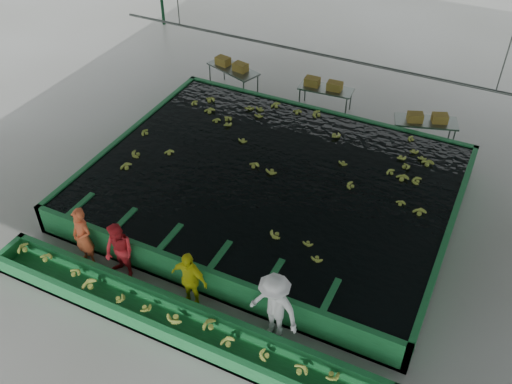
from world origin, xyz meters
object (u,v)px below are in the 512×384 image
at_px(worker_b, 119,252).
at_px(box_stack_left, 232,68).
at_px(worker_d, 274,308).
at_px(packing_table_right, 424,133).
at_px(packing_table_mid, 325,99).
at_px(flotation_tank, 271,187).
at_px(box_stack_mid, 323,87).
at_px(packing_table_left, 233,79).
at_px(sorting_trough, 176,321).
at_px(box_stack_right, 427,121).
at_px(worker_c, 189,279).
at_px(worker_a, 83,237).

height_order(worker_b, box_stack_left, worker_b).
height_order(worker_d, packing_table_right, worker_d).
relative_size(worker_b, packing_table_mid, 0.88).
relative_size(flotation_tank, box_stack_mid, 7.50).
distance_m(worker_b, packing_table_left, 9.64).
bearing_deg(sorting_trough, flotation_tank, 90.00).
distance_m(flotation_tank, box_stack_right, 5.73).
relative_size(worker_c, packing_table_mid, 0.86).
xyz_separation_m(worker_b, packing_table_left, (-1.89, 9.45, -0.36)).
distance_m(worker_b, box_stack_right, 10.44).
relative_size(worker_d, box_stack_mid, 1.42).
bearing_deg(worker_a, packing_table_left, 103.69).
bearing_deg(box_stack_left, worker_d, -57.38).
relative_size(packing_table_mid, packing_table_right, 0.96).
xyz_separation_m(worker_b, packing_table_right, (5.29, 9.01, -0.38)).
bearing_deg(flotation_tank, box_stack_mid, 95.40).
xyz_separation_m(flotation_tank, worker_a, (-3.15, -4.30, 0.40)).
distance_m(worker_c, packing_table_mid, 9.68).
relative_size(worker_c, packing_table_left, 0.80).
height_order(flotation_tank, sorting_trough, flotation_tank).
bearing_deg(packing_table_left, worker_b, -78.66).
bearing_deg(packing_table_mid, packing_table_right, -10.13).
bearing_deg(worker_c, packing_table_mid, 93.99).
bearing_deg(worker_a, flotation_tank, 62.70).
distance_m(packing_table_left, box_stack_left, 0.47).
relative_size(worker_a, box_stack_left, 1.28).
bearing_deg(worker_a, sorting_trough, -5.39).
bearing_deg(worker_d, flotation_tank, 126.56).
distance_m(sorting_trough, packing_table_mid, 10.47).
bearing_deg(worker_d, packing_table_left, 133.46).
height_order(sorting_trough, box_stack_left, box_stack_left).
bearing_deg(packing_table_mid, worker_b, -99.67).
bearing_deg(worker_c, packing_table_right, 71.89).
height_order(sorting_trough, worker_c, worker_c).
height_order(packing_table_left, box_stack_mid, box_stack_mid).
xyz_separation_m(worker_c, packing_table_mid, (-0.30, 9.66, -0.38)).
distance_m(packing_table_right, box_stack_mid, 3.83).
distance_m(box_stack_mid, box_stack_right, 3.83).
relative_size(flotation_tank, worker_b, 6.07).
xyz_separation_m(flotation_tank, box_stack_mid, (-0.51, 5.37, 0.40)).
bearing_deg(worker_a, box_stack_left, 104.09).
height_order(sorting_trough, box_stack_right, box_stack_right).
height_order(packing_table_right, box_stack_mid, box_stack_mid).
distance_m(flotation_tank, worker_c, 4.32).
height_order(packing_table_left, box_stack_left, box_stack_left).
xyz_separation_m(worker_d, packing_table_left, (-5.99, 9.45, -0.48)).
bearing_deg(packing_table_right, sorting_trough, -108.28).
relative_size(packing_table_right, box_stack_right, 1.56).
distance_m(flotation_tank, packing_table_right, 5.72).
xyz_separation_m(worker_c, packing_table_right, (3.34, 9.01, -0.36)).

